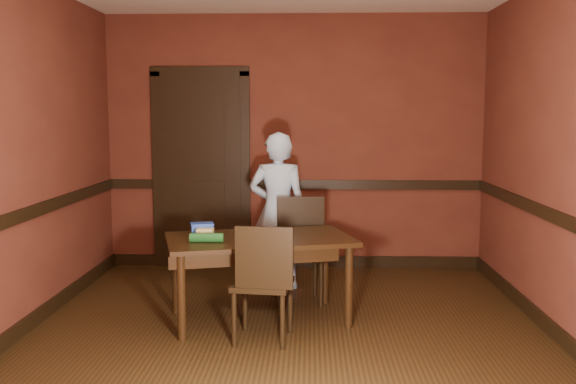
# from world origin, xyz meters

# --- Properties ---
(floor) EXTENTS (4.00, 4.50, 0.01)m
(floor) POSITION_xyz_m (0.00, 0.00, 0.00)
(floor) COLOR black
(floor) RESTS_ON ground
(wall_back) EXTENTS (4.00, 0.02, 2.70)m
(wall_back) POSITION_xyz_m (0.00, 2.25, 1.35)
(wall_back) COLOR #5A271B
(wall_back) RESTS_ON ground
(wall_front) EXTENTS (4.00, 0.02, 2.70)m
(wall_front) POSITION_xyz_m (0.00, -2.25, 1.35)
(wall_front) COLOR #5A271B
(wall_front) RESTS_ON ground
(wall_left) EXTENTS (0.02, 4.50, 2.70)m
(wall_left) POSITION_xyz_m (-2.00, 0.00, 1.35)
(wall_left) COLOR #5A271B
(wall_left) RESTS_ON ground
(wall_right) EXTENTS (0.02, 4.50, 2.70)m
(wall_right) POSITION_xyz_m (2.00, 0.00, 1.35)
(wall_right) COLOR #5A271B
(wall_right) RESTS_ON ground
(dado_back) EXTENTS (4.00, 0.03, 0.10)m
(dado_back) POSITION_xyz_m (0.00, 2.23, 0.90)
(dado_back) COLOR black
(dado_back) RESTS_ON ground
(dado_left) EXTENTS (0.03, 4.50, 0.10)m
(dado_left) POSITION_xyz_m (-1.99, 0.00, 0.90)
(dado_left) COLOR black
(dado_left) RESTS_ON ground
(dado_right) EXTENTS (0.03, 4.50, 0.10)m
(dado_right) POSITION_xyz_m (1.99, 0.00, 0.90)
(dado_right) COLOR black
(dado_right) RESTS_ON ground
(baseboard_back) EXTENTS (4.00, 0.03, 0.12)m
(baseboard_back) POSITION_xyz_m (0.00, 2.23, 0.06)
(baseboard_back) COLOR black
(baseboard_back) RESTS_ON ground
(baseboard_left) EXTENTS (0.03, 4.50, 0.12)m
(baseboard_left) POSITION_xyz_m (-1.99, 0.00, 0.06)
(baseboard_left) COLOR black
(baseboard_left) RESTS_ON ground
(baseboard_right) EXTENTS (0.03, 4.50, 0.12)m
(baseboard_right) POSITION_xyz_m (1.99, 0.00, 0.06)
(baseboard_right) COLOR black
(baseboard_right) RESTS_ON ground
(door) EXTENTS (1.05, 0.07, 2.20)m
(door) POSITION_xyz_m (-1.00, 2.22, 1.09)
(door) COLOR black
(door) RESTS_ON ground
(dining_table) EXTENTS (1.61, 1.17, 0.68)m
(dining_table) POSITION_xyz_m (-0.23, 0.40, 0.34)
(dining_table) COLOR black
(dining_table) RESTS_ON floor
(chair_far) EXTENTS (0.48, 0.48, 0.92)m
(chair_far) POSITION_xyz_m (0.06, 0.91, 0.46)
(chair_far) COLOR black
(chair_far) RESTS_ON floor
(chair_near) EXTENTS (0.46, 0.46, 0.88)m
(chair_near) POSITION_xyz_m (-0.17, -0.05, 0.44)
(chair_near) COLOR black
(chair_near) RESTS_ON floor
(person) EXTENTS (0.55, 0.37, 1.49)m
(person) POSITION_xyz_m (-0.13, 1.40, 0.74)
(person) COLOR #B9D9F4
(person) RESTS_ON floor
(sandwich_plate) EXTENTS (0.29, 0.29, 0.07)m
(sandwich_plate) POSITION_xyz_m (-0.25, 0.41, 0.70)
(sandwich_plate) COLOR white
(sandwich_plate) RESTS_ON dining_table
(sauce_jar) EXTENTS (0.07, 0.07, 0.08)m
(sauce_jar) POSITION_xyz_m (-0.00, 0.24, 0.72)
(sauce_jar) COLOR #5F8A45
(sauce_jar) RESTS_ON dining_table
(cheese_saucer) EXTENTS (0.18, 0.18, 0.06)m
(cheese_saucer) POSITION_xyz_m (-0.67, 0.46, 0.70)
(cheese_saucer) COLOR white
(cheese_saucer) RESTS_ON dining_table
(food_tub) EXTENTS (0.22, 0.17, 0.08)m
(food_tub) POSITION_xyz_m (-0.72, 0.59, 0.72)
(food_tub) COLOR blue
(food_tub) RESTS_ON dining_table
(wrapped_veg) EXTENTS (0.26, 0.08, 0.07)m
(wrapped_veg) POSITION_xyz_m (-0.62, 0.18, 0.72)
(wrapped_veg) COLOR #1A4F1C
(wrapped_veg) RESTS_ON dining_table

